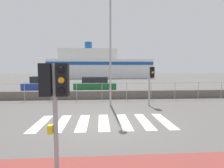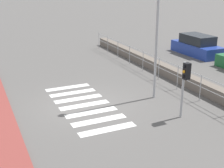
{
  "view_description": "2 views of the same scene",
  "coord_description": "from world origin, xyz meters",
  "px_view_note": "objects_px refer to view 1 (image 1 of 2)",
  "views": [
    {
      "loc": [
        -0.13,
        -7.47,
        2.34
      ],
      "look_at": [
        0.52,
        2.0,
        1.5
      ],
      "focal_mm": 28.0,
      "sensor_mm": 36.0,
      "label": 1
    },
    {
      "loc": [
        12.84,
        -4.42,
        5.72
      ],
      "look_at": [
        0.94,
        1.0,
        1.2
      ],
      "focal_mm": 50.0,
      "sensor_mm": 36.0,
      "label": 2
    }
  ],
  "objects_px": {
    "traffic_light_near": "(55,90)",
    "parked_car_green": "(95,85)",
    "streetlamp": "(111,37)",
    "traffic_light_far": "(151,77)",
    "parked_car_blue": "(45,85)",
    "ferry_boat": "(98,66)"
  },
  "relations": [
    {
      "from": "traffic_light_far",
      "to": "ferry_boat",
      "type": "height_order",
      "value": "ferry_boat"
    },
    {
      "from": "traffic_light_near",
      "to": "streetlamp",
      "type": "bearing_deg",
      "value": 77.25
    },
    {
      "from": "ferry_boat",
      "to": "traffic_light_far",
      "type": "bearing_deg",
      "value": -83.76
    },
    {
      "from": "streetlamp",
      "to": "traffic_light_far",
      "type": "bearing_deg",
      "value": -0.34
    },
    {
      "from": "traffic_light_near",
      "to": "parked_car_green",
      "type": "height_order",
      "value": "traffic_light_near"
    },
    {
      "from": "traffic_light_far",
      "to": "streetlamp",
      "type": "bearing_deg",
      "value": 179.66
    },
    {
      "from": "traffic_light_far",
      "to": "parked_car_green",
      "type": "xyz_separation_m",
      "value": [
        -3.74,
        8.0,
        -1.18
      ]
    },
    {
      "from": "traffic_light_near",
      "to": "parked_car_blue",
      "type": "xyz_separation_m",
      "value": [
        -4.83,
        15.07,
        -1.25
      ]
    },
    {
      "from": "streetlamp",
      "to": "parked_car_green",
      "type": "height_order",
      "value": "streetlamp"
    },
    {
      "from": "traffic_light_near",
      "to": "parked_car_green",
      "type": "distance_m",
      "value": 15.13
    },
    {
      "from": "traffic_light_near",
      "to": "ferry_boat",
      "type": "bearing_deg",
      "value": 89.33
    },
    {
      "from": "traffic_light_far",
      "to": "parked_car_blue",
      "type": "distance_m",
      "value": 12.09
    },
    {
      "from": "ferry_boat",
      "to": "streetlamp",
      "type": "bearing_deg",
      "value": -88.08
    },
    {
      "from": "traffic_light_near",
      "to": "parked_car_green",
      "type": "bearing_deg",
      "value": 88.4
    },
    {
      "from": "streetlamp",
      "to": "ferry_boat",
      "type": "xyz_separation_m",
      "value": [
        -1.13,
        33.67,
        -1.2
      ]
    },
    {
      "from": "traffic_light_near",
      "to": "streetlamp",
      "type": "height_order",
      "value": "streetlamp"
    },
    {
      "from": "traffic_light_near",
      "to": "ferry_boat",
      "type": "xyz_separation_m",
      "value": [
        0.48,
        40.76,
        1.12
      ]
    },
    {
      "from": "ferry_boat",
      "to": "parked_car_blue",
      "type": "xyz_separation_m",
      "value": [
        -5.31,
        -25.69,
        -2.37
      ]
    },
    {
      "from": "ferry_boat",
      "to": "parked_car_blue",
      "type": "relative_size",
      "value": 5.8
    },
    {
      "from": "streetlamp",
      "to": "parked_car_blue",
      "type": "height_order",
      "value": "streetlamp"
    },
    {
      "from": "traffic_light_near",
      "to": "parked_car_green",
      "type": "xyz_separation_m",
      "value": [
        0.42,
        15.07,
        -1.28
      ]
    },
    {
      "from": "parked_car_blue",
      "to": "traffic_light_near",
      "type": "bearing_deg",
      "value": -72.23
    }
  ]
}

